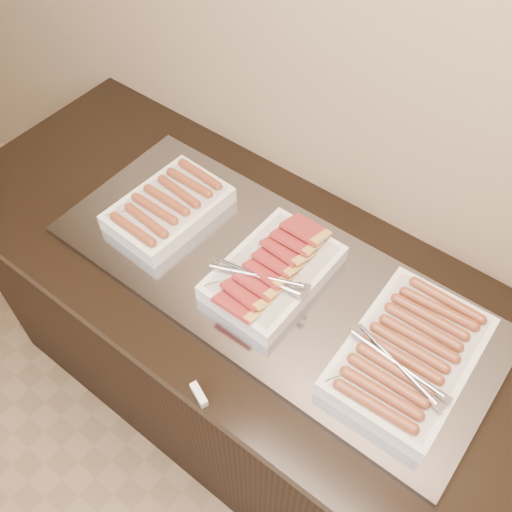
{
  "coord_description": "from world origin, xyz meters",
  "views": [
    {
      "loc": [
        0.48,
        1.42,
        2.13
      ],
      "look_at": [
        -0.08,
        2.13,
        0.97
      ],
      "focal_mm": 40.0,
      "sensor_mm": 36.0,
      "label": 1
    }
  ],
  "objects_px": {
    "dish_left": "(169,207)",
    "dish_right": "(409,355)",
    "counter": "(275,366)",
    "warming_tray": "(271,279)",
    "dish_center": "(273,272)"
  },
  "relations": [
    {
      "from": "counter",
      "to": "dish_center",
      "type": "distance_m",
      "value": 0.5
    },
    {
      "from": "counter",
      "to": "warming_tray",
      "type": "distance_m",
      "value": 0.46
    },
    {
      "from": "dish_center",
      "to": "dish_left",
      "type": "bearing_deg",
      "value": -179.68
    },
    {
      "from": "warming_tray",
      "to": "dish_right",
      "type": "xyz_separation_m",
      "value": [
        0.4,
        -0.0,
        0.04
      ]
    },
    {
      "from": "counter",
      "to": "dish_center",
      "type": "height_order",
      "value": "dish_center"
    },
    {
      "from": "counter",
      "to": "dish_right",
      "type": "xyz_separation_m",
      "value": [
        0.37,
        -0.0,
        0.5
      ]
    },
    {
      "from": "warming_tray",
      "to": "dish_left",
      "type": "bearing_deg",
      "value": 180.0
    },
    {
      "from": "warming_tray",
      "to": "dish_right",
      "type": "distance_m",
      "value": 0.4
    },
    {
      "from": "counter",
      "to": "warming_tray",
      "type": "xyz_separation_m",
      "value": [
        -0.03,
        0.0,
        0.46
      ]
    },
    {
      "from": "counter",
      "to": "warming_tray",
      "type": "relative_size",
      "value": 1.72
    },
    {
      "from": "dish_left",
      "to": "dish_center",
      "type": "xyz_separation_m",
      "value": [
        0.37,
        -0.0,
        0.0
      ]
    },
    {
      "from": "warming_tray",
      "to": "dish_left",
      "type": "distance_m",
      "value": 0.36
    },
    {
      "from": "dish_left",
      "to": "dish_right",
      "type": "relative_size",
      "value": 0.83
    },
    {
      "from": "warming_tray",
      "to": "counter",
      "type": "bearing_deg",
      "value": 0.0
    },
    {
      "from": "dish_left",
      "to": "dish_right",
      "type": "bearing_deg",
      "value": 2.66
    }
  ]
}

